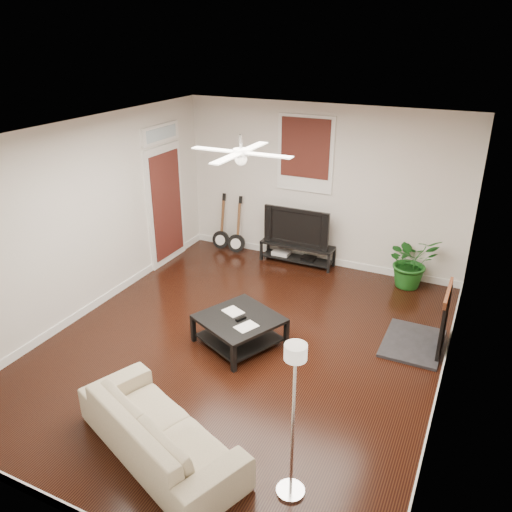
# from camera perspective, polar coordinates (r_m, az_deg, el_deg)

# --- Properties ---
(room) EXTENTS (5.01, 6.01, 2.81)m
(room) POSITION_cam_1_polar(r_m,az_deg,el_deg) (6.31, -1.56, 0.74)
(room) COLOR black
(room) RESTS_ON ground
(brick_accent) EXTENTS (0.02, 2.20, 2.80)m
(brick_accent) POSITION_cam_1_polar(r_m,az_deg,el_deg) (6.64, 22.15, 0.13)
(brick_accent) COLOR brown
(brick_accent) RESTS_ON floor
(fireplace) EXTENTS (0.80, 1.10, 0.92)m
(fireplace) POSITION_cam_1_polar(r_m,az_deg,el_deg) (7.06, 18.66, -6.46)
(fireplace) COLOR black
(fireplace) RESTS_ON floor
(window_back) EXTENTS (1.00, 0.06, 1.30)m
(window_back) POSITION_cam_1_polar(r_m,az_deg,el_deg) (8.86, 5.50, 11.23)
(window_back) COLOR #3B1610
(window_back) RESTS_ON wall_back
(door_left) EXTENTS (0.08, 1.00, 2.50)m
(door_left) POSITION_cam_1_polar(r_m,az_deg,el_deg) (9.10, -10.05, 6.75)
(door_left) COLOR white
(door_left) RESTS_ON wall_left
(tv_stand) EXTENTS (1.33, 0.35, 0.37)m
(tv_stand) POSITION_cam_1_polar(r_m,az_deg,el_deg) (9.24, 4.60, 0.28)
(tv_stand) COLOR black
(tv_stand) RESTS_ON floor
(tv) EXTENTS (1.19, 0.16, 0.69)m
(tv) POSITION_cam_1_polar(r_m,az_deg,el_deg) (9.06, 4.76, 3.40)
(tv) COLOR black
(tv) RESTS_ON tv_stand
(coffee_table) EXTENTS (1.25, 1.25, 0.40)m
(coffee_table) POSITION_cam_1_polar(r_m,az_deg,el_deg) (6.92, -1.85, -8.26)
(coffee_table) COLOR black
(coffee_table) RESTS_ON floor
(sofa) EXTENTS (2.11, 1.46, 0.58)m
(sofa) POSITION_cam_1_polar(r_m,az_deg,el_deg) (5.39, -10.66, -18.43)
(sofa) COLOR tan
(sofa) RESTS_ON floor
(floor_lamp) EXTENTS (0.35, 0.35, 1.61)m
(floor_lamp) POSITION_cam_1_polar(r_m,az_deg,el_deg) (4.61, 4.14, -18.09)
(floor_lamp) COLOR silver
(floor_lamp) RESTS_ON floor
(potted_plant) EXTENTS (1.05, 1.02, 0.88)m
(potted_plant) POSITION_cam_1_polar(r_m,az_deg,el_deg) (8.66, 16.90, -0.56)
(potted_plant) COLOR #195A1A
(potted_plant) RESTS_ON floor
(guitar_left) EXTENTS (0.35, 0.26, 1.08)m
(guitar_left) POSITION_cam_1_polar(r_m,az_deg,el_deg) (9.70, -3.99, 3.73)
(guitar_left) COLOR black
(guitar_left) RESTS_ON floor
(guitar_right) EXTENTS (0.37, 0.29, 1.08)m
(guitar_right) POSITION_cam_1_polar(r_m,az_deg,el_deg) (9.52, -2.23, 3.36)
(guitar_right) COLOR black
(guitar_right) RESTS_ON floor
(ceiling_fan) EXTENTS (1.24, 1.24, 0.32)m
(ceiling_fan) POSITION_cam_1_polar(r_m,az_deg,el_deg) (5.94, -1.69, 11.45)
(ceiling_fan) COLOR white
(ceiling_fan) RESTS_ON ceiling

